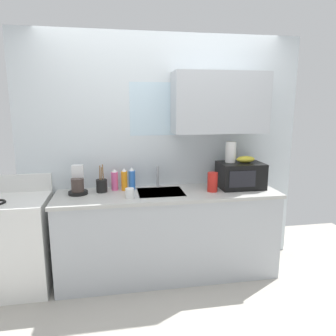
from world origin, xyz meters
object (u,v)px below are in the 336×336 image
object	(u,v)px
cereal_canister	(212,182)
dish_soap_bottle_blue	(132,179)
coffee_maker	(78,183)
mug_white	(130,193)
utensil_crock	(102,185)
dish_soap_bottle_pink	(115,180)
paper_towel_roll	(231,152)
stove_range	(18,243)
microwave	(240,175)
banana_bunch	(246,159)
dish_soap_bottle_orange	(124,180)

from	to	relation	value
cereal_canister	dish_soap_bottle_blue	bearing A→B (deg)	164.23
coffee_maker	dish_soap_bottle_blue	distance (m)	0.54
mug_white	utensil_crock	size ratio (longest dim) A/B	0.33
dish_soap_bottle_blue	dish_soap_bottle_pink	bearing A→B (deg)	179.73
cereal_canister	coffee_maker	bearing A→B (deg)	173.28
paper_towel_roll	mug_white	xyz separation A→B (m)	(-1.08, -0.24, -0.33)
stove_range	dish_soap_bottle_pink	bearing A→B (deg)	10.49
coffee_maker	mug_white	distance (m)	0.56
coffee_maker	mug_white	world-z (taller)	coffee_maker
stove_range	utensil_crock	bearing A→B (deg)	8.17
mug_white	microwave	bearing A→B (deg)	9.05
microwave	coffee_maker	bearing A→B (deg)	177.96
banana_bunch	mug_white	bearing A→B (deg)	-171.24
dish_soap_bottle_orange	cereal_canister	size ratio (longest dim) A/B	1.18
dish_soap_bottle_orange	dish_soap_bottle_pink	world-z (taller)	dish_soap_bottle_orange
cereal_canister	mug_white	world-z (taller)	cereal_canister
cereal_canister	utensil_crock	bearing A→B (deg)	171.32
microwave	paper_towel_roll	bearing A→B (deg)	152.62
stove_range	dish_soap_bottle_orange	xyz separation A→B (m)	(1.04, 0.15, 0.55)
stove_range	coffee_maker	world-z (taller)	coffee_maker
coffee_maker	dish_soap_bottle_orange	xyz separation A→B (m)	(0.46, 0.05, 0.01)
stove_range	dish_soap_bottle_orange	distance (m)	1.19
microwave	mug_white	size ratio (longest dim) A/B	4.84
microwave	coffee_maker	size ratio (longest dim) A/B	1.64
utensil_crock	mug_white	bearing A→B (deg)	-43.99
paper_towel_roll	mug_white	size ratio (longest dim) A/B	2.32
dish_soap_bottle_blue	utensil_crock	bearing A→B (deg)	-169.54
coffee_maker	dish_soap_bottle_blue	world-z (taller)	coffee_maker
dish_soap_bottle_blue	mug_white	distance (m)	0.33
cereal_canister	mug_white	xyz separation A→B (m)	(-0.84, -0.09, -0.05)
coffee_maker	dish_soap_bottle_blue	xyz separation A→B (m)	(0.54, 0.07, 0.00)
banana_bunch	dish_soap_bottle_pink	xyz separation A→B (m)	(-1.37, 0.13, -0.20)
mug_white	dish_soap_bottle_orange	bearing A→B (deg)	97.71
dish_soap_bottle_blue	mug_white	bearing A→B (deg)	-97.19
stove_range	dish_soap_bottle_orange	bearing A→B (deg)	8.30
microwave	dish_soap_bottle_pink	distance (m)	1.33
dish_soap_bottle_blue	microwave	bearing A→B (deg)	-6.41
paper_towel_roll	utensil_crock	size ratio (longest dim) A/B	0.77
dish_soap_bottle_pink	banana_bunch	bearing A→B (deg)	-5.32
stove_range	dish_soap_bottle_blue	distance (m)	1.26
stove_range	utensil_crock	distance (m)	0.97
banana_bunch	paper_towel_roll	world-z (taller)	paper_towel_roll
microwave	dish_soap_bottle_blue	world-z (taller)	microwave
stove_range	coffee_maker	bearing A→B (deg)	10.24
stove_range	utensil_crock	world-z (taller)	utensil_crock
microwave	dish_soap_bottle_orange	size ratio (longest dim) A/B	1.97
banana_bunch	utensil_crock	world-z (taller)	banana_bunch
paper_towel_roll	dish_soap_bottle_pink	xyz separation A→B (m)	(-1.22, 0.08, -0.27)
paper_towel_roll	coffee_maker	xyz separation A→B (m)	(-1.58, 0.01, -0.28)
dish_soap_bottle_pink	utensil_crock	distance (m)	0.15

